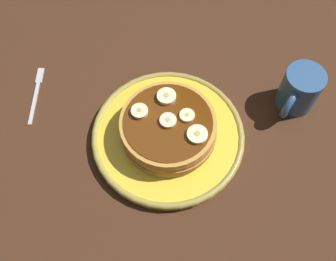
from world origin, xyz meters
The scene contains 10 objects.
ground_plane centered at (0.00, 0.00, -1.50)cm, with size 140.00×140.00×3.00cm, color #422616.
plate centered at (0.00, 0.00, 1.12)cm, with size 27.58×27.58×2.09cm.
pancake_stack centered at (0.01, -0.08, 4.08)cm, with size 17.03×17.34×4.70cm.
banana_slice_0 centered at (-0.49, -0.13, 6.67)cm, with size 2.89×2.89×0.87cm.
banana_slice_1 centered at (-3.68, -3.03, 6.74)cm, with size 3.37×3.37×1.00cm.
banana_slice_2 centered at (-0.72, 5.45, 6.69)cm, with size 3.49×3.49×0.90cm.
banana_slice_3 centered at (-2.71, 2.01, 6.63)cm, with size 2.62×2.62×0.79cm.
banana_slice_4 centered at (1.43, -4.96, 6.73)cm, with size 2.95×2.95×0.98cm.
coffee_mug centered at (-20.36, 14.81, 4.35)cm, with size 10.32×7.13×8.44cm.
fork centered at (6.98, -26.75, 0.25)cm, with size 11.17×8.32×0.50cm.
Camera 1 is at (25.58, 18.70, 63.19)cm, focal length 41.26 mm.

